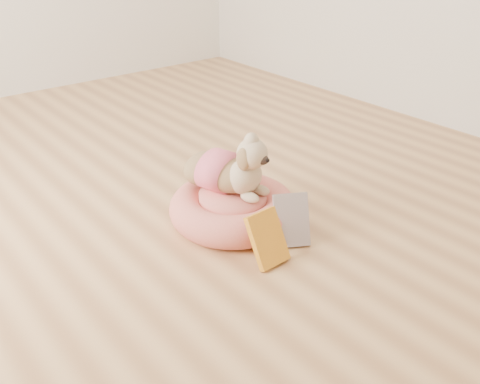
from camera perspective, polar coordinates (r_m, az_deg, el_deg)
floor at (r=2.51m, az=-7.96°, el=-2.01°), size 4.50×4.50×0.00m
pet_bed at (r=2.37m, az=-0.76°, el=-1.73°), size 0.56×0.56×0.15m
dog at (r=2.29m, az=-1.16°, el=3.54°), size 0.38×0.47×0.30m
book_yellow at (r=2.09m, az=2.95°, el=-4.98°), size 0.15×0.13×0.21m
book_white at (r=2.22m, az=5.53°, el=-3.00°), size 0.18×0.17×0.21m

